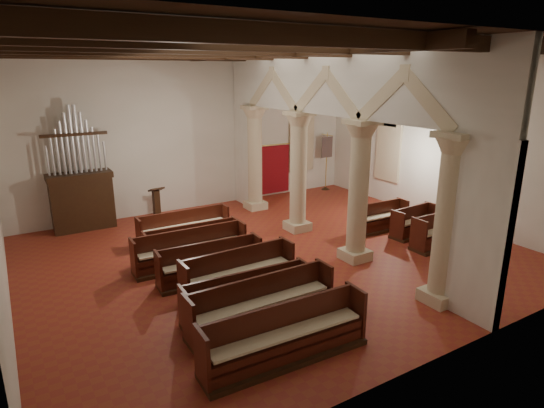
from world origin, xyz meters
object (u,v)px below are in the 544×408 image
Objects in this scene: lectern at (157,206)px; nave_pew_0 at (286,343)px; processional_banner at (326,172)px; aisle_pew_0 at (441,236)px; pipe_organ at (81,191)px.

lectern is 9.77m from nave_pew_0.
nave_pew_0 is at bearing -100.21° from lectern.
processional_banner is 1.22× the size of aisle_pew_0.
lectern is 0.58× the size of aisle_pew_0.
pipe_organ is 10.62m from processional_banner.
pipe_organ is 2.03× the size of aisle_pew_0.
pipe_organ is 10.26m from nave_pew_0.
aisle_pew_0 is at bearing -39.38° from pipe_organ.
pipe_organ is 1.28× the size of nave_pew_0.
nave_pew_0 is at bearing -161.53° from aisle_pew_0.
lectern is 0.37× the size of nave_pew_0.
processional_banner is at bearing -0.03° from pipe_organ.
nave_pew_0 is (1.93, -10.02, -1.01)m from pipe_organ.
lectern is 0.47× the size of processional_banner.
lectern is 8.11m from processional_banner.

